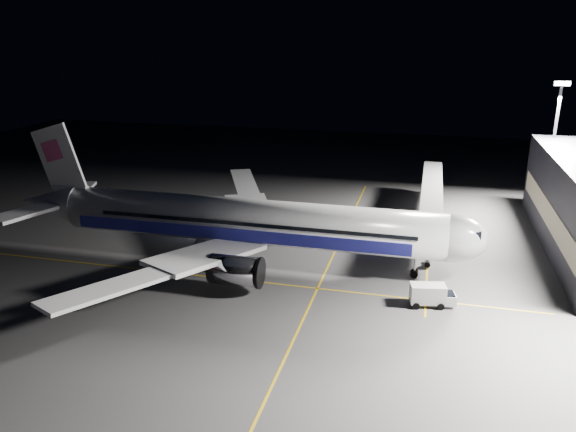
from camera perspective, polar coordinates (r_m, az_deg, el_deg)
The scene contains 12 objects.
ground at distance 72.01m, azimuth -3.87°, elevation -4.51°, with size 200.00×200.00×0.00m, color #4C4C4F.
guide_line_main at distance 69.75m, azimuth 4.00°, elevation -5.29°, with size 0.25×80.00×0.01m, color gold.
guide_line_cross at distance 66.82m, azimuth -5.47°, elevation -6.43°, with size 70.00×0.25×0.01m, color gold.
guide_line_side at distance 78.13m, azimuth 14.05°, elevation -3.17°, with size 0.25×40.00×0.01m, color gold.
airliner at distance 70.51m, azimuth -4.79°, elevation -0.55°, with size 61.48×54.22×16.64m.
jet_bridge at distance 84.34m, azimuth 14.37°, elevation 1.67°, with size 3.60×34.40×6.30m.
floodlight_mast_north at distance 98.11m, azimuth 25.44°, elevation 7.43°, with size 2.40×0.68×20.70m.
service_truck at distance 61.87m, azimuth 14.41°, elevation -7.74°, with size 5.00×2.79×2.42m.
baggage_tug at distance 85.99m, azimuth -7.27°, elevation -0.16°, with size 3.27×3.00×1.92m.
safety_cone_a at distance 78.60m, azimuth -2.20°, elevation -2.29°, with size 0.35×0.35×0.53m, color orange.
safety_cone_b at distance 77.40m, azimuth -2.44°, elevation -2.57°, with size 0.44×0.44×0.66m, color orange.
safety_cone_c at distance 85.79m, azimuth -4.72°, elevation -0.53°, with size 0.39×0.39×0.58m, color orange.
Camera 1 is at (21.02, -63.03, 27.76)m, focal length 35.00 mm.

